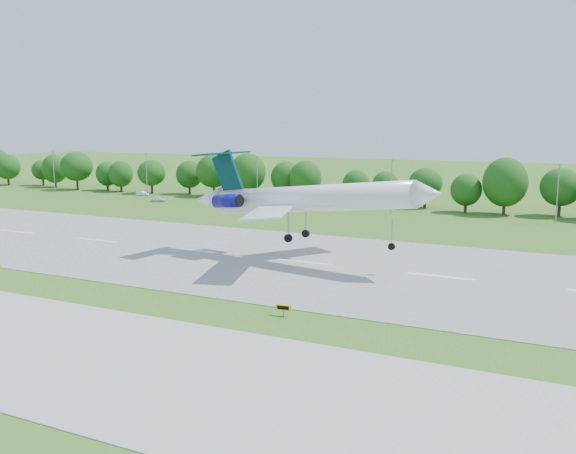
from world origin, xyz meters
name	(u,v)px	position (x,y,z in m)	size (l,w,h in m)	color
ground	(77,285)	(0.00, 0.00, 0.00)	(600.00, 600.00, 0.00)	#32631A
runway	(192,251)	(0.00, 25.00, 0.04)	(400.00, 45.00, 0.08)	gray
tree_line	(346,180)	(0.00, 92.00, 6.19)	(288.40, 8.40, 10.40)	#382314
light_poles	(321,182)	(-2.50, 82.00, 6.34)	(175.90, 0.25, 12.19)	gray
airliner	(298,198)	(18.78, 25.25, 9.50)	(41.52, 29.89, 12.97)	white
taxi_sign_right	(283,308)	(29.27, 0.09, 0.90)	(1.74, 0.37, 1.22)	gray
service_vehicle_a	(143,193)	(-59.39, 85.32, 0.59)	(1.26, 3.60, 1.19)	white
service_vehicle_b	(158,199)	(-45.89, 75.19, 0.67)	(1.59, 3.96, 1.35)	white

